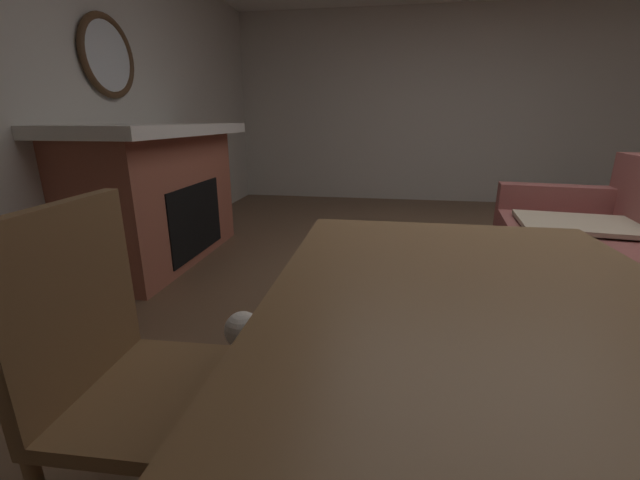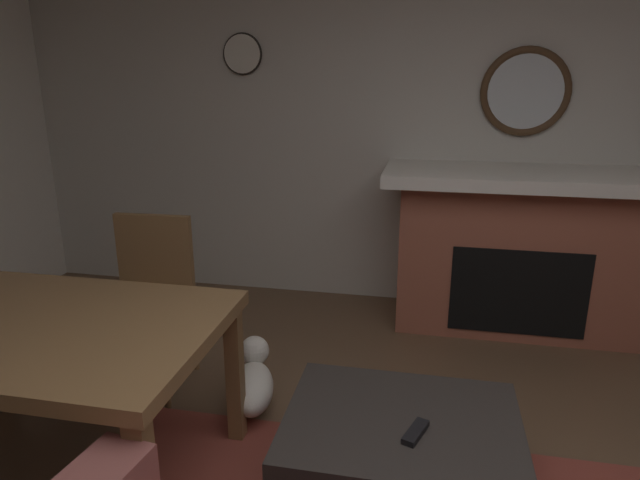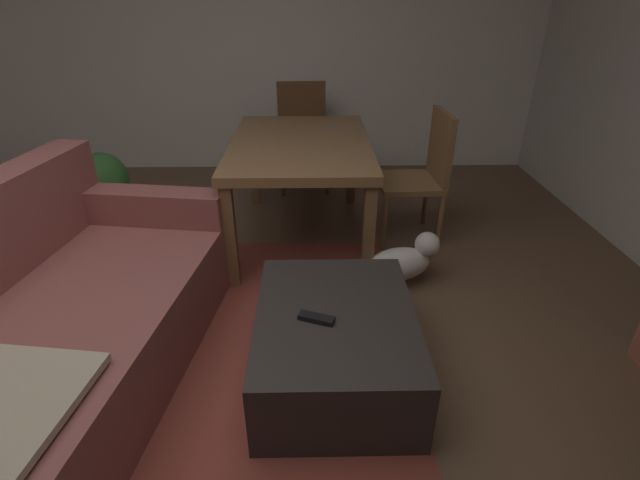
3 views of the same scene
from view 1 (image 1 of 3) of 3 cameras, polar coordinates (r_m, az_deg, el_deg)
The scene contains 12 objects.
floor at distance 2.85m, azimuth 25.93°, elevation -7.80°, with size 8.07×8.07×0.00m, color brown.
wall_back_fireplace_side at distance 3.27m, azimuth -32.91°, elevation 17.06°, with size 7.13×0.12×2.52m, color beige.
wall_left at distance 5.91m, azimuth 18.38°, elevation 17.68°, with size 0.12×6.35×2.52m, color beige.
area_rug at distance 2.56m, azimuth 23.79°, elevation -10.17°, with size 2.60×2.00×0.01m, color brown.
fireplace at distance 3.39m, azimuth -22.12°, elevation 6.20°, with size 1.76×0.76×1.08m.
round_wall_mirror at distance 3.53m, azimuth -28.39°, elevation 22.36°, with size 0.58×0.05×0.58m.
couch at distance 2.83m, azimuth 37.54°, elevation -3.26°, with size 2.30×1.29×0.88m.
ottoman_coffee_table at distance 2.40m, azimuth 9.69°, elevation -6.02°, with size 0.92×0.72×0.37m, color #2D2826.
tv_remote at distance 2.38m, azimuth 12.02°, elevation -1.22°, with size 0.05×0.16×0.02m, color black.
dining_table at distance 0.93m, azimuth 22.59°, elevation -13.83°, with size 1.42×0.95×0.74m.
dining_chair_south at distance 1.17m, azimuth -26.86°, elevation -15.44°, with size 0.46×0.46×0.93m.
small_dog at distance 1.77m, azimuth -5.96°, elevation -15.21°, with size 0.30×0.48×0.29m.
Camera 1 is at (2.48, -0.85, 1.12)m, focal length 22.07 mm.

